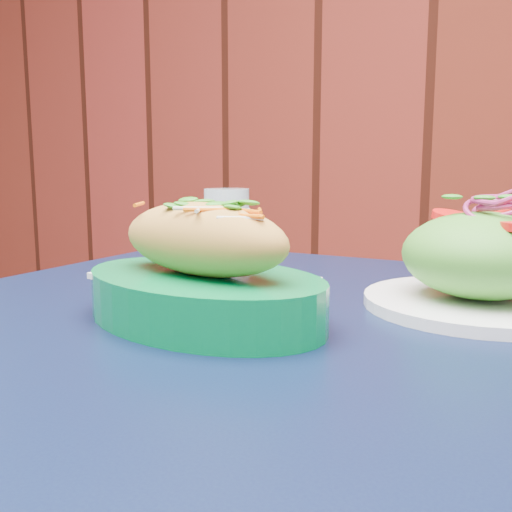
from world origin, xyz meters
The scene contains 5 objects.
brick_wall centered at (0.00, 2.97, 1.40)m, with size 4.90×0.04×2.80m, color #531B0F.
cafe_table centered at (0.21, 1.57, 0.66)m, with size 0.85×0.85×0.75m.
banh_mi_basket centered at (0.18, 1.52, 0.80)m, with size 0.29×0.22×0.12m.
salad_plate centered at (0.40, 1.71, 0.80)m, with size 0.24×0.24×0.13m.
water_glass centered at (0.00, 1.83, 0.81)m, with size 0.07×0.07×0.12m, color silver.
Camera 1 is at (0.51, 1.09, 0.90)m, focal length 40.00 mm.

